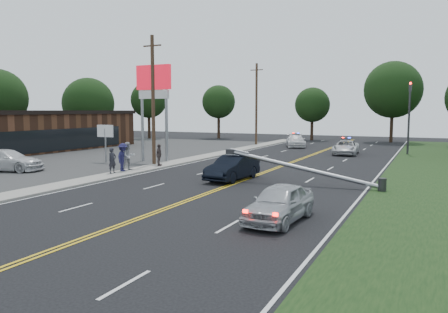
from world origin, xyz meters
The scene contains 25 objects.
ground centered at (0.00, 0.00, 0.00)m, with size 120.00×120.00×0.00m, color black.
parking_lot centered at (-20.00, 10.00, 0.01)m, with size 25.00×60.00×0.01m, color #2D2D2D.
sidewalk centered at (-8.40, 10.00, 0.06)m, with size 1.80×70.00×0.12m, color gray.
centerline_yellow centered at (0.00, 10.00, 0.01)m, with size 0.36×80.00×0.00m, color gold.
pharmacy_building centered at (-27.99, 14.00, 2.20)m, with size 8.40×30.40×4.30m.
pylon_sign centered at (-10.50, 14.00, 6.00)m, with size 3.20×0.35×8.00m.
small_sign centered at (-14.00, 12.00, 2.33)m, with size 1.60×0.14×3.10m.
traffic_signal centered at (8.30, 30.00, 4.21)m, with size 0.28×0.41×7.05m.
fallen_streetlight centered at (4.19, 8.00, 0.92)m, with size 9.36×0.44×1.91m.
utility_pole_mid centered at (-9.20, 12.00, 5.08)m, with size 1.60×0.28×10.00m.
utility_pole_far centered at (-9.20, 34.00, 5.08)m, with size 1.60×0.28×10.00m.
tree_3 centered at (-34.31, 32.22, 5.30)m, with size 7.32×7.32×8.96m.
tree_4 centered at (-29.02, 39.53, 5.88)m, with size 5.51×5.51×8.66m.
tree_5 centered at (-19.44, 44.36, 5.61)m, with size 5.09×5.09×8.18m.
tree_6 centered at (-5.36, 46.39, 5.10)m, with size 5.01×5.01×7.62m.
tree_7 centered at (5.43, 46.65, 7.06)m, with size 7.57×7.57×10.85m.
crashed_sedan centered at (-0.66, 8.05, 0.76)m, with size 1.60×4.59×1.51m, color black.
waiting_sedan centered at (5.16, -0.44, 0.72)m, with size 1.71×4.25×1.45m, color #ADB0B5.
parked_car centered at (-16.82, 4.82, 0.76)m, with size 2.14×5.26×1.53m, color silver.
emergency_a centered at (2.84, 27.20, 0.68)m, with size 2.26×4.90×1.36m, color silver.
emergency_b centered at (-4.11, 33.76, 0.74)m, with size 2.07×5.08×1.48m, color silver.
bystander_a centered at (-8.74, 6.51, 0.97)m, with size 0.62×0.41×1.71m, color #23232A.
bystander_b centered at (-8.69, 8.18, 1.10)m, with size 0.96×0.74×1.97m, color #ABACB0.
bystander_c centered at (-8.77, 7.65, 1.08)m, with size 1.24×0.71×1.92m, color #1D1B45.
bystander_d centered at (-8.13, 11.11, 0.95)m, with size 0.97×0.40×1.65m, color #554644.
Camera 1 is at (10.34, -16.29, 4.26)m, focal length 35.00 mm.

